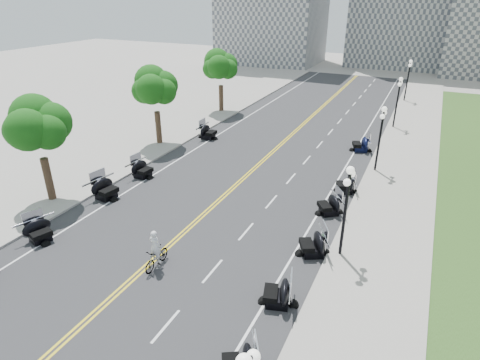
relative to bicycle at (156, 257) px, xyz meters
The scene contains 41 objects.
ground 1.16m from the bicycle, 120.27° to the left, with size 160.00×160.00×0.00m, color gray.
road 10.91m from the bicycle, 92.70° to the left, with size 16.00×90.00×0.01m, color #333335.
centerline_yellow_a 10.91m from the bicycle, 93.33° to the left, with size 0.12×90.00×0.00m, color yellow.
centerline_yellow_b 10.90m from the bicycle, 92.07° to the left, with size 0.12×90.00×0.00m, color yellow.
edge_line_north 12.38m from the bicycle, 61.58° to the left, with size 0.12×90.00×0.00m, color white.
edge_line_south 12.90m from the bicycle, 122.43° to the left, with size 0.12×90.00×0.00m, color white.
lane_dash_5 4.15m from the bicycle, 49.27° to the right, with size 0.12×2.00×0.00m, color white.
lane_dash_6 2.88m from the bicycle, 18.13° to the left, with size 0.12×2.00×0.00m, color white.
lane_dash_7 5.60m from the bicycle, 61.17° to the left, with size 0.12×2.00×0.00m, color white.
lane_dash_8 9.29m from the bicycle, 73.17° to the left, with size 0.12×2.00×0.00m, color white.
lane_dash_9 13.17m from the bicycle, 78.22° to the left, with size 0.12×2.00×0.00m, color white.
lane_dash_10 17.10m from the bicycle, 80.96° to the left, with size 0.12×2.00×0.00m, color white.
lane_dash_11 21.06m from the bicycle, 82.67° to the left, with size 0.12×2.00×0.00m, color white.
lane_dash_12 25.03m from the bicycle, 83.84° to the left, with size 0.12×2.00×0.00m, color white.
lane_dash_13 29.01m from the bicycle, 84.69° to the left, with size 0.12×2.00×0.00m, color white.
lane_dash_14 32.99m from the bicycle, 85.33° to the left, with size 0.12×2.00×0.00m, color white.
lane_dash_15 36.98m from the bicycle, 85.83° to the left, with size 0.12×2.00×0.00m, color white.
lane_dash_16 40.97m from the bicycle, 86.24° to the left, with size 0.12×2.00×0.00m, color white.
lane_dash_17 44.96m from the bicycle, 86.57° to the left, with size 0.12×2.00×0.00m, color white.
lane_dash_18 48.96m from the bicycle, 86.85° to the left, with size 0.12×2.00×0.00m, color white.
lane_dash_19 52.95m from the bicycle, 87.09° to the left, with size 0.12×2.00×0.00m, color white.
sidewalk_north 14.78m from the bicycle, 47.45° to the left, with size 5.00×90.00×0.15m, color #9E9991.
sidewalk_south 15.49m from the bicycle, 135.35° to the left, with size 5.00×90.00×0.15m, color #9E9991.
street_lamp_2 9.66m from the bicycle, 31.11° to the left, with size 0.50×1.20×4.90m, color black, non-canonical shape.
street_lamp_3 18.83m from the bicycle, 64.40° to the left, with size 0.50×1.20×4.90m, color black, non-canonical shape.
street_lamp_4 30.06m from the bicycle, 74.36° to the left, with size 0.50×1.20×4.90m, color black, non-canonical shape.
street_lamp_5 41.72m from the bicycle, 78.81° to the left, with size 0.50×1.20×4.90m, color black, non-canonical shape.
tree_2 11.68m from the bicycle, 164.68° to the left, with size 4.80×4.80×9.20m, color #235619, non-canonical shape.
tree_3 18.69m from the bicycle, 125.24° to the left, with size 4.80×4.80×9.20m, color #235619, non-canonical shape.
tree_4 29.16m from the bicycle, 111.36° to the left, with size 4.80×4.80×9.20m, color #235619, non-canonical shape.
motorcycle_n_5 6.39m from the bicycle, ahead, with size 1.92×1.92×1.35m, color black, non-canonical shape.
motorcycle_n_6 8.05m from the bicycle, 33.06° to the left, with size 2.03×2.03×1.42m, color black, non-canonical shape.
motorcycle_n_7 11.07m from the bicycle, 54.25° to the left, with size 1.95×1.95×1.36m, color black, non-canonical shape.
motorcycle_n_8 14.11m from the bicycle, 61.42° to the left, with size 1.83×1.83×1.28m, color black, non-canonical shape.
motorcycle_n_10 21.79m from the bicycle, 73.31° to the left, with size 2.07×2.07×1.45m, color black, non-canonical shape.
motorcycle_s_5 7.31m from the bicycle, behind, with size 1.94×1.94×1.36m, color black, non-canonical shape.
motorcycle_s_6 8.83m from the bicycle, 148.21° to the left, with size 2.16×2.16×1.51m, color black, non-canonical shape.
motorcycle_s_7 11.24m from the bicycle, 131.33° to the left, with size 1.99×1.99×1.39m, color black, non-canonical shape.
motorcycle_s_9 19.45m from the bicycle, 111.88° to the left, with size 2.10×2.10×1.47m, color black, non-canonical shape.
bicycle is the anchor object (origin of this frame).
cyclist_rider 1.45m from the bicycle, ahead, with size 0.64×0.42×1.77m, color white.
Camera 1 is at (11.30, -13.90, 12.57)m, focal length 30.00 mm.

